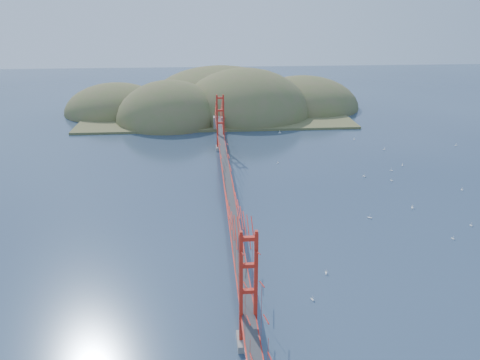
{
  "coord_description": "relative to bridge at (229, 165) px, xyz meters",
  "views": [
    {
      "loc": [
        -3.5,
        -64.54,
        29.71
      ],
      "look_at": [
        1.68,
        0.0,
        4.63
      ],
      "focal_mm": 35.0,
      "sensor_mm": 36.0,
      "label": 1
    }
  ],
  "objects": [
    {
      "name": "ground",
      "position": [
        0.0,
        -0.18,
        -7.01
      ],
      "size": [
        320.0,
        320.0,
        0.0
      ],
      "primitive_type": "plane",
      "color": "#293B53",
      "rests_on": "ground"
    },
    {
      "name": "bridge",
      "position": [
        0.0,
        0.0,
        0.0
      ],
      "size": [
        2.2,
        94.4,
        12.0
      ],
      "color": "gray",
      "rests_on": "ground"
    },
    {
      "name": "far_headlands",
      "position": [
        2.21,
        68.33,
        -7.01
      ],
      "size": [
        84.0,
        58.0,
        25.0
      ],
      "color": "brown",
      "rests_on": "ground"
    },
    {
      "name": "sailboat_4",
      "position": [
        34.2,
        16.8,
        -6.87
      ],
      "size": [
        0.55,
        0.55,
        0.61
      ],
      "color": "white",
      "rests_on": "ground"
    },
    {
      "name": "sailboat_10",
      "position": [
        7.45,
        -23.98,
        -6.87
      ],
      "size": [
        0.52,
        0.54,
        0.61
      ],
      "color": "white",
      "rests_on": "ground"
    },
    {
      "name": "sailboat_1",
      "position": [
        29.08,
        9.14,
        -6.86
      ],
      "size": [
        0.58,
        0.58,
        0.65
      ],
      "color": "white",
      "rests_on": "ground"
    },
    {
      "name": "sailboat_8",
      "position": [
        34.5,
        26.98,
        -6.86
      ],
      "size": [
        0.61,
        0.59,
        0.69
      ],
      "color": "white",
      "rests_on": "ground"
    },
    {
      "name": "sailboat_14",
      "position": [
        27.87,
        -2.23,
        -6.85
      ],
      "size": [
        0.57,
        0.63,
        0.72
      ],
      "color": "white",
      "rests_on": "ground"
    },
    {
      "name": "sailboat_15",
      "position": [
        30.48,
        34.92,
        -6.86
      ],
      "size": [
        0.49,
        0.56,
        0.64
      ],
      "color": "white",
      "rests_on": "ground"
    },
    {
      "name": "sailboat_7",
      "position": [
        30.98,
        14.16,
        -6.86
      ],
      "size": [
        0.56,
        0.56,
        0.63
      ],
      "color": "white",
      "rests_on": "ground"
    },
    {
      "name": "sailboat_5",
      "position": [
        33.58,
        -8.65,
        -6.87
      ],
      "size": [
        0.47,
        0.51,
        0.58
      ],
      "color": "white",
      "rests_on": "ground"
    },
    {
      "name": "sailboat_9",
      "position": [
        39.15,
        4.06,
        -6.87
      ],
      "size": [
        0.43,
        0.51,
        0.59
      ],
      "color": "white",
      "rests_on": "ground"
    },
    {
      "name": "sailboat_17",
      "position": [
        51.06,
        28.49,
        -6.86
      ],
      "size": [
        0.57,
        0.51,
        0.65
      ],
      "color": "white",
      "rests_on": "ground"
    },
    {
      "name": "sailboat_6",
      "position": [
        29.08,
        -12.18,
        -6.87
      ],
      "size": [
        0.51,
        0.51,
        0.58
      ],
      "color": "white",
      "rests_on": "ground"
    },
    {
      "name": "sailboat_12",
      "position": [
        14.54,
        41.82,
        -6.85
      ],
      "size": [
        0.64,
        0.61,
        0.72
      ],
      "color": "white",
      "rests_on": "ground"
    },
    {
      "name": "sailboat_0",
      "position": [
        10.18,
        -19.08,
        -6.86
      ],
      "size": [
        0.52,
        0.57,
        0.65
      ],
      "color": "white",
      "rests_on": "ground"
    },
    {
      "name": "sailboat_2",
      "position": [
        20.2,
        -5.11,
        -6.85
      ],
      "size": [
        0.65,
        0.65,
        0.7
      ],
      "color": "white",
      "rests_on": "ground"
    },
    {
      "name": "sailboat_3",
      "position": [
        10.65,
        20.07,
        -6.87
      ],
      "size": [
        0.52,
        0.52,
        0.56
      ],
      "color": "white",
      "rests_on": "ground"
    },
    {
      "name": "sailboat_16",
      "position": [
        24.99,
        11.59,
        -6.86
      ],
      "size": [
        0.65,
        0.65,
        0.7
      ],
      "color": "white",
      "rests_on": "ground"
    }
  ]
}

